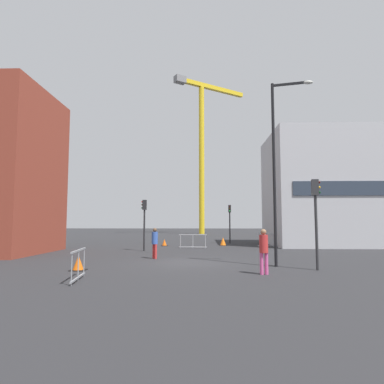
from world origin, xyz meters
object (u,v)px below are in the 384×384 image
pedestrian_walking (264,248)px  traffic_light_island (316,209)px  traffic_light_near (230,217)px  traffic_cone_striped (78,263)px  pedestrian_waiting (155,241)px  traffic_light_verge (144,216)px  streetlamp_tall (278,158)px  construction_crane (202,136)px  traffic_cone_on_verge (164,243)px  traffic_cone_orange (223,242)px

pedestrian_walking → traffic_light_island: bearing=26.3°
traffic_light_near → pedestrian_walking: 18.27m
traffic_cone_striped → pedestrian_waiting: bearing=60.3°
traffic_light_verge → traffic_light_island: (9.05, -9.02, 0.19)m
streetlamp_tall → pedestrian_waiting: 8.09m
streetlamp_tall → traffic_light_island: size_ratio=2.23×
construction_crane → traffic_light_verge: 34.90m
traffic_cone_striped → traffic_light_verge: bearing=83.1°
pedestrian_waiting → traffic_light_island: bearing=-28.8°
traffic_light_verge → traffic_cone_on_verge: size_ratio=6.46×
traffic_light_island → pedestrian_waiting: bearing=151.2°
construction_crane → pedestrian_waiting: bearing=-94.1°
streetlamp_tall → construction_crane: bearing=95.2°
construction_crane → traffic_cone_on_verge: 31.52m
streetlamp_tall → traffic_light_near: 16.21m
traffic_light_island → traffic_cone_on_verge: traffic_light_island is taller
traffic_light_island → traffic_cone_on_verge: 16.24m
traffic_light_near → traffic_cone_on_verge: size_ratio=6.49×
traffic_light_island → traffic_cone_orange: size_ratio=5.57×
streetlamp_tall → traffic_light_verge: 11.41m
traffic_light_verge → traffic_light_near: (6.68, 7.97, 0.01)m
traffic_cone_on_verge → traffic_cone_orange: bearing=6.8°
traffic_light_verge → traffic_cone_on_verge: bearing=79.6°
construction_crane → pedestrian_walking: size_ratio=14.58×
traffic_light_verge → traffic_cone_on_verge: 5.37m
pedestrian_waiting → traffic_light_verge: bearing=106.8°
construction_crane → traffic_cone_orange: (1.78, -26.32, -16.02)m
traffic_light_island → traffic_cone_striped: traffic_light_island is taller
streetlamp_tall → traffic_light_island: (1.33, -1.02, -2.41)m
pedestrian_waiting → traffic_cone_orange: (4.42, 10.27, -0.66)m
pedestrian_walking → pedestrian_waiting: size_ratio=1.04×
traffic_light_island → traffic_light_near: 17.15m
pedestrian_walking → traffic_cone_on_verge: pedestrian_walking is taller
streetlamp_tall → traffic_light_verge: bearing=133.9°
construction_crane → streetlamp_tall: construction_crane is taller
traffic_light_verge → traffic_light_island: bearing=-44.9°
traffic_light_verge → pedestrian_waiting: traffic_light_verge is taller
traffic_light_near → pedestrian_walking: size_ratio=2.04×
traffic_light_near → traffic_cone_striped: bearing=-114.2°
pedestrian_waiting → traffic_light_near: bearing=67.8°
construction_crane → traffic_cone_on_verge: construction_crane is taller
traffic_light_verge → traffic_cone_on_verge: (0.89, 4.83, -2.18)m
traffic_cone_orange → streetlamp_tall: bearing=-82.2°
traffic_light_verge → pedestrian_walking: traffic_light_verge is taller
construction_crane → traffic_cone_orange: bearing=-86.1°
traffic_cone_on_verge → traffic_cone_orange: 5.03m
pedestrian_walking → traffic_cone_striped: size_ratio=2.83×
streetlamp_tall → traffic_cone_orange: streetlamp_tall is taller
pedestrian_walking → traffic_cone_on_verge: bearing=110.6°
traffic_light_near → traffic_cone_orange: (-0.80, -2.55, -2.12)m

